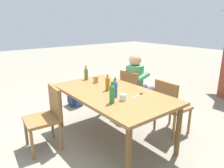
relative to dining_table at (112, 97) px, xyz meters
The scene contains 15 objects.
ground_plane 0.67m from the dining_table, ahead, with size 24.00×24.00×0.00m, color gray.
dining_table is the anchor object (origin of this frame).
chair_far_left 0.93m from the dining_table, 116.61° to the left, with size 0.47×0.47×0.87m.
chair_far_right 0.93m from the dining_table, 63.31° to the left, with size 0.46×0.46×0.87m.
chair_near_left 0.93m from the dining_table, 116.44° to the right, with size 0.48×0.48×0.87m.
person_in_white_shirt 1.02m from the dining_table, 114.10° to the left, with size 0.47×0.62×1.18m.
bottle_amber 0.21m from the dining_table, behind, with size 0.06×0.06×0.25m.
bottle_olive 0.83m from the dining_table, behind, with size 0.06×0.06×0.26m.
bottle_blue 0.29m from the dining_table, 26.91° to the right, with size 0.06×0.06×0.28m.
bottle_green 0.46m from the dining_table, 38.25° to the right, with size 0.06×0.06×0.29m.
cup_glass 0.38m from the dining_table, 15.21° to the right, with size 0.08×0.08×0.08m, color silver.
cup_steel 0.40m from the dining_table, 138.66° to the left, with size 0.07×0.07×0.10m, color #B2B7BC.
cup_terracotta 0.57m from the dining_table, behind, with size 0.08×0.08×0.11m, color #BC6B47.
table_knife 0.40m from the dining_table, 30.26° to the left, with size 0.08×0.24×0.01m.
backpack_by_near_side 1.63m from the dining_table, behind, with size 0.32×0.22×0.47m.
Camera 1 is at (2.23, -1.74, 1.71)m, focal length 33.55 mm.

